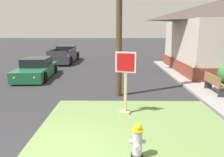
% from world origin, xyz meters
% --- Properties ---
extents(grass_corner_patch, '(5.86, 4.79, 0.08)m').
position_xyz_m(grass_corner_patch, '(2.12, 1.60, 0.04)').
color(grass_corner_patch, '#668447').
rests_on(grass_corner_patch, ground).
extents(sidewalk_strip, '(2.20, 18.09, 0.12)m').
position_xyz_m(sidewalk_strip, '(6.25, 6.12, 0.06)').
color(sidewalk_strip, gray).
rests_on(sidewalk_strip, ground).
extents(fire_hydrant, '(0.38, 0.34, 0.86)m').
position_xyz_m(fire_hydrant, '(1.98, 0.08, 0.48)').
color(fire_hydrant, black).
rests_on(fire_hydrant, grass_corner_patch).
extents(stop_sign, '(0.68, 0.37, 2.18)m').
position_xyz_m(stop_sign, '(1.83, 2.68, 1.13)').
color(stop_sign, tan).
rests_on(stop_sign, grass_corner_patch).
extents(manhole_cover, '(0.70, 0.70, 0.02)m').
position_xyz_m(manhole_cover, '(-0.32, 3.38, 0.01)').
color(manhole_cover, black).
rests_on(manhole_cover, ground).
extents(parked_sedan_green, '(2.08, 4.40, 1.25)m').
position_xyz_m(parked_sedan_green, '(-3.52, 8.71, 0.54)').
color(parked_sedan_green, '#1E6038').
rests_on(parked_sedan_green, ground).
extents(pickup_truck_charcoal, '(2.02, 5.48, 1.48)m').
position_xyz_m(pickup_truck_charcoal, '(-3.28, 15.40, 0.62)').
color(pickup_truck_charcoal, '#38383D').
rests_on(pickup_truck_charcoal, ground).
extents(street_bench, '(0.43, 1.58, 0.85)m').
position_xyz_m(street_bench, '(6.07, 5.12, 0.59)').
color(street_bench, brown).
rests_on(street_bench, sidewalk_strip).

